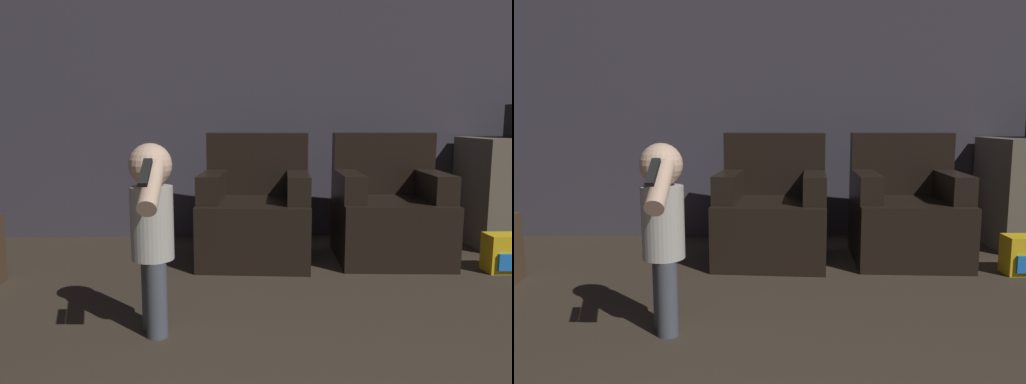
{
  "view_description": "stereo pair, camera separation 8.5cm",
  "coord_description": "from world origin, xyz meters",
  "views": [
    {
      "loc": [
        -0.17,
        0.04,
        1.05
      ],
      "look_at": [
        -0.05,
        3.04,
        0.61
      ],
      "focal_mm": 35.0,
      "sensor_mm": 36.0,
      "label": 1
    },
    {
      "loc": [
        -0.09,
        0.04,
        1.05
      ],
      "look_at": [
        -0.05,
        3.04,
        0.61
      ],
      "focal_mm": 35.0,
      "sensor_mm": 36.0,
      "label": 2
    }
  ],
  "objects": [
    {
      "name": "toy_backpack",
      "position": [
        1.68,
        3.32,
        0.13
      ],
      "size": [
        0.25,
        0.2,
        0.26
      ],
      "color": "yellow",
      "rests_on": "ground_plane"
    },
    {
      "name": "wall_back",
      "position": [
        0.0,
        4.5,
        1.3
      ],
      "size": [
        8.4,
        0.05,
        2.6
      ],
      "color": "#3D3842",
      "rests_on": "ground_plane"
    },
    {
      "name": "person_toddler",
      "position": [
        -0.58,
        2.4,
        0.55
      ],
      "size": [
        0.21,
        0.62,
        0.94
      ],
      "rotation": [
        0.0,
        0.0,
        1.92
      ],
      "color": "#474C56",
      "rests_on": "ground_plane"
    },
    {
      "name": "armchair_right",
      "position": [
        0.98,
        3.72,
        0.34
      ],
      "size": [
        0.83,
        0.82,
        0.94
      ],
      "rotation": [
        0.0,
        0.0,
        -0.06
      ],
      "color": "black",
      "rests_on": "ground_plane"
    },
    {
      "name": "armchair_left",
      "position": [
        -0.03,
        3.72,
        0.34
      ],
      "size": [
        0.86,
        0.84,
        0.94
      ],
      "rotation": [
        0.0,
        0.0,
        -0.09
      ],
      "color": "black",
      "rests_on": "ground_plane"
    }
  ]
}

